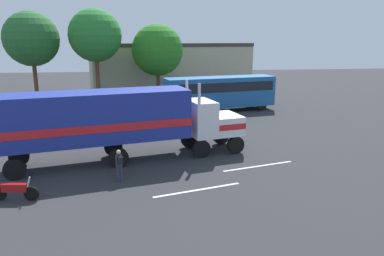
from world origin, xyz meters
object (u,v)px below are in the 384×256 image
Objects in this scene: tree_center at (95,35)px; motorcycle at (15,190)px; parked_bus at (220,91)px; semi_truck at (116,119)px; tree_left at (158,50)px; parked_car at (44,105)px; person_bystander at (119,164)px; tree_right at (31,39)px.

motorcycle is at bearing -91.51° from tree_center.
parked_bus is 1.09× the size of tree_center.
semi_truck reaches higher than motorcycle.
parked_bus is at bearing -58.18° from tree_left.
semi_truck is 3.22× the size of parked_car.
tree_left is (3.14, 26.11, 4.84)m from person_bystander.
parked_car is at bearing -69.41° from tree_right.
tree_right is at bearing 103.11° from motorcycle.
parked_bus is 2.53× the size of parked_car.
parked_car is 20.51m from motorcycle.
parked_bus is 17.24m from parked_car.
semi_truck is 23.46m from tree_left.
tree_left is 0.85× the size of tree_center.
tree_left is at bearing 121.82° from parked_bus.
parked_bus is 15.49m from tree_center.
tree_right is (-2.12, 5.64, 6.20)m from parked_car.
motorcycle is (-4.45, -1.67, -0.41)m from person_bystander.
parked_bus is 5.37× the size of motorcycle.
semi_truck is 8.81× the size of person_bystander.
parked_car is 2.12× the size of motorcycle.
tree_right is at bearing 110.59° from parked_car.
motorcycle is at bearing -125.39° from parked_bus.
parked_bus is at bearing -30.26° from tree_center.
semi_truck is 3.53m from person_bystander.
parked_car is at bearing -127.99° from tree_center.
motorcycle is 0.20× the size of tree_center.
tree_right reaches higher than tree_left.
motorcycle is 0.21× the size of tree_right.
person_bystander is at bearing -84.70° from semi_truck.
tree_right reaches higher than semi_truck.
tree_left is at bearing 33.69° from parked_car.
parked_car reaches higher than motorcycle.
semi_truck is at bearing -64.17° from tree_right.
parked_bus is at bearing -20.31° from tree_right.
person_bystander is 20.25m from parked_car.
semi_truck is at bearing 95.30° from person_bystander.
tree_right is (-6.00, 25.77, 6.52)m from motorcycle.
tree_left reaches higher than parked_car.
motorcycle is at bearing -79.09° from parked_car.
parked_car is 9.92m from tree_center.
parked_bus is (8.80, 16.98, 1.17)m from person_bystander.
person_bystander is 25.44m from tree_center.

